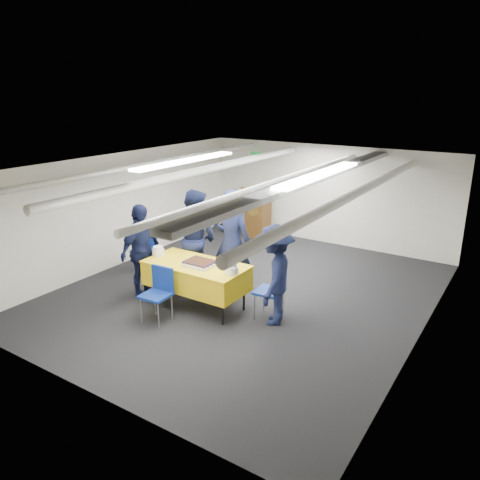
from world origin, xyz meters
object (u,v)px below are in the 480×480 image
podium (257,212)px  sailor_a (232,243)px  chair_near (159,289)px  sailor_d (275,275)px  sailor_b (195,238)px  sheet_cake (200,263)px  sailor_c (141,251)px  serving_table (196,275)px  chair_right (274,288)px  chair_left (146,244)px

podium → sailor_a: 3.52m
chair_near → sailor_d: bearing=30.4°
sailor_b → sheet_cake: bearing=134.7°
podium → sailor_c: 4.13m
serving_table → sailor_b: (-0.60, 0.75, 0.34)m
sailor_d → sailor_c: bearing=-99.6°
chair_right → sailor_a: size_ratio=0.46×
podium → chair_right: (2.49, -3.65, -0.08)m
chair_left → sailor_c: sailor_c is taller
chair_near → sailor_b: (-0.41, 1.45, 0.37)m
sailor_a → podium: bearing=-77.0°
chair_near → sailor_b: 1.55m
serving_table → sheet_cake: sheet_cake is taller
chair_near → chair_left: size_ratio=1.00×
chair_right → sailor_d: (0.06, -0.10, 0.26)m
serving_table → chair_near: 0.72m
serving_table → sheet_cake: 0.28m
chair_right → sheet_cake: bearing=-163.1°
sheet_cake → chair_right: chair_right is taller
podium → sailor_a: bearing=-66.5°
podium → sailor_d: sailor_d is taller
serving_table → sailor_d: sailor_d is taller
chair_right → serving_table: bearing=-166.5°
serving_table → chair_right: size_ratio=1.99×
sheet_cake → sailor_a: 0.81m
chair_left → sailor_b: size_ratio=0.48×
sailor_a → sailor_c: sailor_a is taller
podium → chair_right: 4.42m
chair_near → sailor_c: size_ratio=0.52×
chair_right → sailor_b: sailor_b is taller
sheet_cake → sailor_c: bearing=-174.4°
sailor_c → sailor_d: (2.44, 0.37, -0.04)m
podium → sailor_b: size_ratio=0.69×
chair_right → sailor_b: bearing=166.9°
sailor_b → sailor_a: bearing=-177.6°
podium → sailor_b: 3.28m
serving_table → chair_near: chair_near is taller
chair_near → chair_right: size_ratio=1.00×
chair_left → sailor_c: size_ratio=0.52×
podium → sailor_b: (0.59, -3.21, 0.29)m
chair_near → sailor_d: sailor_d is taller
sailor_b → sailor_c: sailor_b is taller
sailor_a → sailor_c: 1.58m
sheet_cake → podium: 4.22m
podium → chair_near: podium is taller
podium → sailor_c: bearing=-88.4°
chair_near → sailor_a: bearing=74.5°
serving_table → sailor_c: (-1.08, -0.16, 0.27)m
podium → sailor_d: size_ratio=0.79×
podium → sailor_d: (2.55, -3.75, 0.18)m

